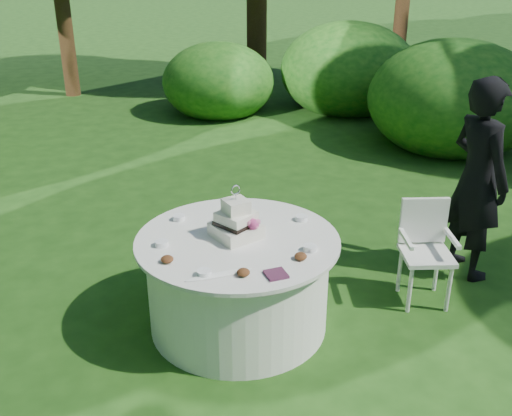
% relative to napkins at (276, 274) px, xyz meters
% --- Properties ---
extents(ground, '(80.00, 80.00, 0.00)m').
position_rel_napkins_xyz_m(ground, '(-0.07, 0.61, -0.78)').
color(ground, '#193D10').
rests_on(ground, ground).
extents(napkins, '(0.14, 0.14, 0.02)m').
position_rel_napkins_xyz_m(napkins, '(0.00, 0.00, 0.00)').
color(napkins, '#4E213C').
rests_on(napkins, table).
extents(feather_plume, '(0.48, 0.07, 0.01)m').
position_rel_napkins_xyz_m(feather_plume, '(-0.36, 0.14, -0.00)').
color(feather_plume, white).
rests_on(feather_plume, table).
extents(guest, '(0.44, 0.67, 1.83)m').
position_rel_napkins_xyz_m(guest, '(2.20, 0.68, 0.13)').
color(guest, black).
rests_on(guest, ground).
extents(table, '(1.56, 1.56, 0.77)m').
position_rel_napkins_xyz_m(table, '(-0.07, 0.61, -0.39)').
color(table, silver).
rests_on(table, ground).
extents(cake, '(0.40, 0.40, 0.43)m').
position_rel_napkins_xyz_m(cake, '(-0.06, 0.64, 0.10)').
color(cake, beige).
rests_on(cake, table).
extents(chair, '(0.51, 0.51, 0.88)m').
position_rel_napkins_xyz_m(chair, '(1.54, 0.44, -0.26)').
color(chair, silver).
rests_on(chair, ground).
extents(votives, '(1.25, 1.02, 0.04)m').
position_rel_napkins_xyz_m(votives, '(-0.12, 0.58, 0.01)').
color(votives, white).
rests_on(votives, table).
extents(petal_cups, '(0.98, 0.45, 0.05)m').
position_rel_napkins_xyz_m(petal_cups, '(-0.20, 0.22, 0.02)').
color(petal_cups, '#562D16').
rests_on(petal_cups, table).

